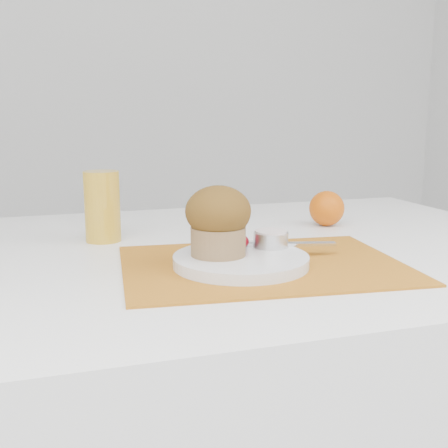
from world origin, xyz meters
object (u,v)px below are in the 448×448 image
object	(u,v)px
plate	(241,261)
muffin	(218,220)
juice_glass	(102,206)
orange	(327,208)

from	to	relation	value
plate	muffin	xyz separation A→B (m)	(-0.03, 0.01, 0.06)
plate	juice_glass	xyz separation A→B (m)	(-0.17, 0.24, 0.05)
orange	muffin	size ratio (longest dim) A/B	0.69
muffin	plate	bearing A→B (deg)	-21.12
juice_glass	muffin	distance (m)	0.27
juice_glass	muffin	size ratio (longest dim) A/B	1.22
plate	orange	world-z (taller)	orange
orange	plate	bearing A→B (deg)	-137.58
plate	muffin	world-z (taller)	muffin
plate	muffin	size ratio (longest dim) A/B	1.94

